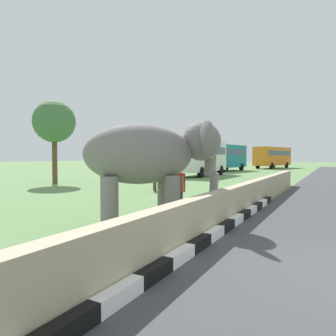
{
  "coord_description": "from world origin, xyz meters",
  "views": [
    {
      "loc": [
        -5.73,
        0.89,
        1.93
      ],
      "look_at": [
        2.08,
        5.15,
        1.6
      ],
      "focal_mm": 32.74,
      "sensor_mm": 36.0,
      "label": 1
    }
  ],
  "objects_px": {
    "bus_orange": "(273,156)",
    "person_handler": "(179,188)",
    "bus_teal": "(225,156)",
    "cow_near": "(158,176)",
    "cow_mid": "(167,171)",
    "bus_white": "(201,155)",
    "elephant": "(152,156)"
  },
  "relations": [
    {
      "from": "bus_orange",
      "to": "person_handler",
      "type": "bearing_deg",
      "value": -173.89
    },
    {
      "from": "bus_teal",
      "to": "cow_near",
      "type": "bearing_deg",
      "value": -170.18
    },
    {
      "from": "person_handler",
      "to": "bus_orange",
      "type": "bearing_deg",
      "value": 6.11
    },
    {
      "from": "cow_mid",
      "to": "cow_near",
      "type": "bearing_deg",
      "value": -157.12
    },
    {
      "from": "bus_white",
      "to": "cow_mid",
      "type": "xyz_separation_m",
      "value": [
        -9.36,
        -1.28,
        -1.21
      ]
    },
    {
      "from": "person_handler",
      "to": "bus_teal",
      "type": "xyz_separation_m",
      "value": [
        31.06,
        8.59,
        1.15
      ]
    },
    {
      "from": "bus_white",
      "to": "bus_orange",
      "type": "distance_m",
      "value": 24.71
    },
    {
      "from": "person_handler",
      "to": "cow_mid",
      "type": "bearing_deg",
      "value": 30.49
    },
    {
      "from": "bus_teal",
      "to": "cow_mid",
      "type": "relative_size",
      "value": 4.54
    },
    {
      "from": "bus_teal",
      "to": "cow_mid",
      "type": "height_order",
      "value": "bus_teal"
    },
    {
      "from": "cow_near",
      "to": "cow_mid",
      "type": "distance_m",
      "value": 5.17
    },
    {
      "from": "bus_white",
      "to": "elephant",
      "type": "bearing_deg",
      "value": -161.09
    },
    {
      "from": "bus_white",
      "to": "cow_mid",
      "type": "height_order",
      "value": "bus_white"
    },
    {
      "from": "bus_teal",
      "to": "bus_orange",
      "type": "bearing_deg",
      "value": -15.9
    },
    {
      "from": "elephant",
      "to": "cow_near",
      "type": "bearing_deg",
      "value": 29.28
    },
    {
      "from": "elephant",
      "to": "cow_mid",
      "type": "xyz_separation_m",
      "value": [
        11.86,
        5.99,
        -1.08
      ]
    },
    {
      "from": "cow_mid",
      "to": "bus_teal",
      "type": "bearing_deg",
      "value": 6.56
    },
    {
      "from": "elephant",
      "to": "bus_white",
      "type": "relative_size",
      "value": 0.46
    },
    {
      "from": "person_handler",
      "to": "bus_teal",
      "type": "distance_m",
      "value": 32.25
    },
    {
      "from": "bus_teal",
      "to": "bus_orange",
      "type": "distance_m",
      "value": 13.98
    },
    {
      "from": "bus_white",
      "to": "bus_teal",
      "type": "bearing_deg",
      "value": 5.53
    },
    {
      "from": "elephant",
      "to": "bus_teal",
      "type": "distance_m",
      "value": 33.38
    },
    {
      "from": "cow_near",
      "to": "cow_mid",
      "type": "height_order",
      "value": "same"
    },
    {
      "from": "person_handler",
      "to": "bus_white",
      "type": "bearing_deg",
      "value": 20.65
    },
    {
      "from": "bus_teal",
      "to": "person_handler",
      "type": "bearing_deg",
      "value": -164.53
    },
    {
      "from": "person_handler",
      "to": "cow_mid",
      "type": "relative_size",
      "value": 0.87
    },
    {
      "from": "cow_near",
      "to": "elephant",
      "type": "bearing_deg",
      "value": -150.72
    },
    {
      "from": "person_handler",
      "to": "cow_near",
      "type": "height_order",
      "value": "person_handler"
    },
    {
      "from": "elephant",
      "to": "person_handler",
      "type": "xyz_separation_m",
      "value": [
        1.26,
        -0.25,
        -1.02
      ]
    },
    {
      "from": "bus_white",
      "to": "cow_mid",
      "type": "distance_m",
      "value": 9.52
    },
    {
      "from": "bus_white",
      "to": "cow_near",
      "type": "bearing_deg",
      "value": -166.89
    },
    {
      "from": "bus_orange",
      "to": "cow_mid",
      "type": "distance_m",
      "value": 33.96
    }
  ]
}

